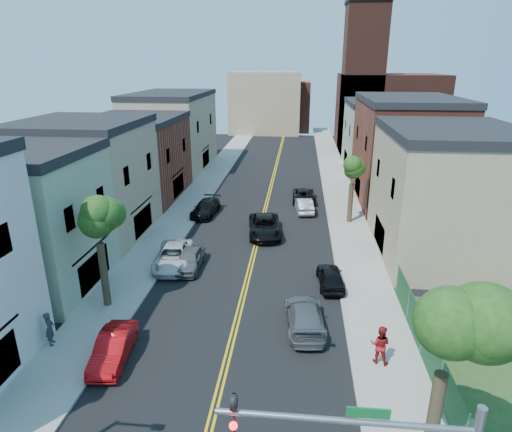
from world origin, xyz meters
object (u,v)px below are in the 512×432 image
(pedestrian_left, at_px, (50,329))
(black_car_left, at_px, (206,208))
(red_sedan, at_px, (113,348))
(dark_car_right_far, at_px, (304,195))
(grey_car_right, at_px, (305,316))
(black_car_right, at_px, (331,277))
(silver_car_right, at_px, (304,205))
(black_suv_lane, at_px, (265,226))
(pedestrian_right, at_px, (380,345))
(grey_car_left, at_px, (190,259))
(white_pickup, at_px, (173,256))

(pedestrian_left, bearing_deg, black_car_left, -30.75)
(red_sedan, distance_m, dark_car_right_far, 28.59)
(grey_car_right, distance_m, black_car_right, 5.19)
(silver_car_right, height_order, pedestrian_left, pedestrian_left)
(silver_car_right, height_order, black_suv_lane, black_suv_lane)
(silver_car_right, bearing_deg, red_sedan, 60.59)
(red_sedan, height_order, pedestrian_right, pedestrian_right)
(pedestrian_left, bearing_deg, grey_car_left, -48.01)
(dark_car_right_far, bearing_deg, black_car_right, 94.17)
(red_sedan, distance_m, grey_car_left, 10.28)
(red_sedan, height_order, grey_car_left, grey_car_left)
(white_pickup, relative_size, grey_car_left, 1.26)
(grey_car_left, height_order, black_car_left, grey_car_left)
(red_sedan, distance_m, silver_car_right, 25.24)
(white_pickup, xyz_separation_m, dark_car_right_far, (9.30, 16.51, -0.05))
(red_sedan, height_order, silver_car_right, silver_car_right)
(white_pickup, height_order, grey_car_right, white_pickup)
(silver_car_right, bearing_deg, black_suv_lane, 54.91)
(grey_car_right, bearing_deg, black_car_left, -67.34)
(black_car_left, bearing_deg, white_pickup, -84.22)
(dark_car_right_far, bearing_deg, grey_car_left, 63.33)
(black_suv_lane, bearing_deg, black_car_right, -66.59)
(pedestrian_right, bearing_deg, dark_car_right_far, -64.13)
(red_sedan, xyz_separation_m, black_car_left, (0.00, 21.59, 0.02))
(silver_car_right, bearing_deg, dark_car_right_far, -97.79)
(black_car_right, bearing_deg, dark_car_right_far, -88.80)
(dark_car_right_far, relative_size, pedestrian_right, 2.52)
(grey_car_right, relative_size, pedestrian_right, 2.51)
(pedestrian_right, bearing_deg, black_car_right, -58.40)
(white_pickup, height_order, silver_car_right, white_pickup)
(red_sedan, distance_m, white_pickup, 10.53)
(red_sedan, relative_size, grey_car_left, 0.98)
(pedestrian_right, bearing_deg, white_pickup, -18.65)
(black_car_left, height_order, grey_car_right, grey_car_right)
(red_sedan, height_order, black_suv_lane, black_suv_lane)
(pedestrian_right, bearing_deg, silver_car_right, -62.93)
(black_car_right, bearing_deg, pedestrian_left, 24.41)
(grey_car_left, distance_m, pedestrian_right, 14.85)
(grey_car_right, bearing_deg, grey_car_left, -43.73)
(white_pickup, bearing_deg, red_sedan, -96.75)
(dark_car_right_far, bearing_deg, red_sedan, 69.91)
(grey_car_right, relative_size, pedestrian_left, 2.71)
(silver_car_right, distance_m, pedestrian_right, 22.82)
(white_pickup, bearing_deg, pedestrian_right, -43.55)
(black_car_left, bearing_deg, grey_car_left, -77.95)
(dark_car_right_far, relative_size, pedestrian_left, 2.72)
(silver_car_right, height_order, dark_car_right_far, silver_car_right)
(grey_car_left, xyz_separation_m, pedestrian_left, (-4.85, -9.51, 0.34))
(silver_car_right, distance_m, pedestrian_left, 26.17)
(white_pickup, xyz_separation_m, pedestrian_right, (12.84, -9.61, 0.40))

